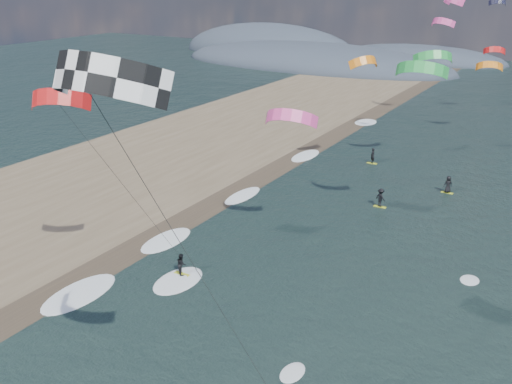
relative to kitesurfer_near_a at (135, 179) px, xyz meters
The scene contains 8 objects.
sand_strip 33.86m from the kitesurfer_near_a, 154.51° to the left, with size 26.00×240.00×0.00m, color brown.
wet_sand_strip 24.86m from the kitesurfer_near_a, 140.17° to the left, with size 3.00×240.00×0.00m, color #382D23.
coastal_hills 122.23m from the kitesurfer_near_a, 113.72° to the left, with size 80.00×41.00×15.00m.
kitesurfer_near_a is the anchor object (origin of this frame).
kitesurfer_near_b 17.32m from the kitesurfer_near_a, 140.63° to the left, with size 6.95×8.78×14.02m.
far_kitesurfers 39.61m from the kitesurfer_near_a, 94.26° to the left, with size 10.25×12.15×1.73m.
bg_kite_field 50.57m from the kitesurfer_near_a, 94.35° to the left, with size 12.13×76.14×9.05m.
shoreline_surf 27.03m from the kitesurfer_near_a, 129.29° to the left, with size 2.40×79.40×0.11m.
Camera 1 is at (15.56, -15.36, 19.41)m, focal length 40.00 mm.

